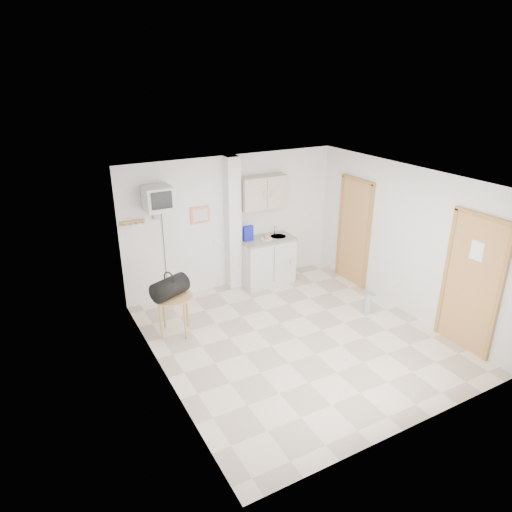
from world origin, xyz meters
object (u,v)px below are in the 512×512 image
crt_television (158,199)px  duffel_bag (170,287)px  round_table (173,301)px  water_bottle (368,304)px

crt_television → duffel_bag: (-0.21, -0.98, -1.12)m
round_table → duffel_bag: bearing=-172.0°
round_table → duffel_bag: size_ratio=1.03×
duffel_bag → round_table: bearing=-15.5°
crt_television → water_bottle: (2.98, -1.91, -1.79)m
duffel_bag → crt_television: bearing=54.3°
crt_television → duffel_bag: crt_television is taller
water_bottle → crt_television: bearing=147.3°
round_table → water_bottle: bearing=-16.6°
crt_television → water_bottle: size_ratio=6.51×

